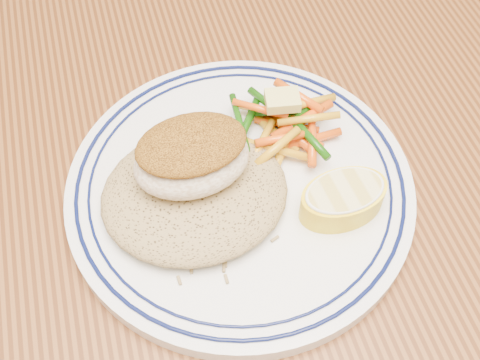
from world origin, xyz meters
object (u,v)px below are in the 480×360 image
(rice_pilaf, at_px, (194,191))
(fish_fillet, at_px, (192,157))
(lemon_wedge, at_px, (343,198))
(dining_table, at_px, (239,215))
(plate, at_px, (240,188))
(vegetable_pile, at_px, (285,127))

(rice_pilaf, relative_size, fish_fillet, 1.59)
(lemon_wedge, bearing_deg, rice_pilaf, 160.58)
(dining_table, distance_m, rice_pilaf, 0.14)
(plate, distance_m, fish_fillet, 0.06)
(dining_table, xyz_separation_m, lemon_wedge, (0.06, -0.08, 0.13))
(plate, xyz_separation_m, lemon_wedge, (0.07, -0.04, 0.02))
(fish_fillet, bearing_deg, vegetable_pile, 20.48)
(plate, relative_size, vegetable_pile, 2.72)
(plate, xyz_separation_m, vegetable_pile, (0.05, 0.04, 0.02))
(fish_fillet, xyz_separation_m, vegetable_pile, (0.08, 0.03, -0.03))
(fish_fillet, xyz_separation_m, lemon_wedge, (0.10, -0.05, -0.03))
(rice_pilaf, distance_m, lemon_wedge, 0.11)
(rice_pilaf, bearing_deg, vegetable_pile, 25.80)
(rice_pilaf, height_order, lemon_wedge, rice_pilaf)
(dining_table, bearing_deg, lemon_wedge, -54.81)
(vegetable_pile, bearing_deg, rice_pilaf, -154.20)
(dining_table, relative_size, rice_pilaf, 10.50)
(rice_pilaf, height_order, vegetable_pile, same)
(dining_table, height_order, fish_fillet, fish_fillet)
(plate, bearing_deg, rice_pilaf, -170.78)
(lemon_wedge, bearing_deg, vegetable_pile, 104.19)
(dining_table, xyz_separation_m, plate, (-0.01, -0.04, 0.11))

